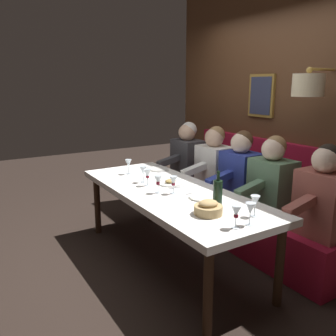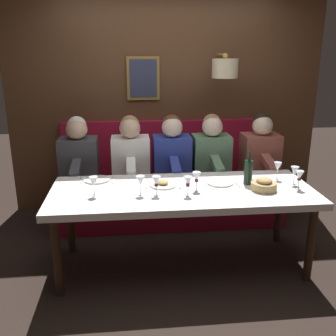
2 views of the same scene
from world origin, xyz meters
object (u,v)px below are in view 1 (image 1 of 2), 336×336
diner_far (214,163)px  wine_glass_3 (173,181)px  diner_farthest (187,155)px  wine_glass_2 (250,209)px  dining_table (170,196)px  wine_glass_6 (236,212)px  wine_glass_1 (143,171)px  diner_middle (241,170)px  wine_glass_4 (255,202)px  diner_near (272,179)px  wine_bottle (218,193)px  wine_glass_0 (147,174)px  bread_bowl (208,208)px  wine_glass_7 (158,181)px  diner_nearest (323,194)px  wine_glass_5 (128,164)px

diner_far → wine_glass_3: (-0.92, -0.55, 0.04)m
diner_farthest → wine_glass_2: diner_farthest is taller
dining_table → wine_glass_6: (-0.10, -1.00, 0.18)m
wine_glass_1 → wine_glass_6: 1.36m
diner_middle → wine_glass_2: size_ratio=4.82×
wine_glass_1 → wine_glass_2: same height
wine_glass_2 → wine_glass_6: 0.12m
wine_glass_3 → wine_glass_4: 0.82m
wine_glass_1 → wine_glass_3: 0.48m
wine_glass_4 → wine_glass_6: (-0.27, -0.09, -0.00)m
wine_glass_1 → wine_glass_6: size_ratio=1.00×
diner_near → wine_glass_2: 1.03m
diner_middle → wine_glass_2: (-0.85, -1.01, 0.04)m
wine_glass_6 → wine_bottle: bearing=67.2°
diner_near → wine_bottle: 0.83m
wine_glass_0 → wine_glass_4: bearing=-75.8°
wine_bottle → bread_bowl: size_ratio=1.36×
wine_glass_7 → diner_farthest: bearing=44.4°
bread_bowl → wine_glass_3: bearing=84.8°
diner_nearest → wine_glass_2: (-0.85, -0.02, 0.04)m
wine_glass_0 → wine_glass_5: 0.51m
diner_near → bread_bowl: size_ratio=3.60×
diner_near → wine_glass_0: 1.20m
wine_glass_0 → wine_glass_2: size_ratio=1.00×
diner_far → wine_glass_5: bearing=162.1°
wine_glass_0 → wine_bottle: 0.86m
diner_middle → dining_table: bearing=179.6°
diner_nearest → wine_glass_4: bearing=173.8°
diner_farthest → wine_glass_4: (-0.71, -1.90, 0.04)m
wine_glass_2 → wine_bottle: wine_bottle is taller
wine_glass_7 → wine_glass_0: bearing=83.1°
diner_nearest → wine_glass_5: size_ratio=4.82×
dining_table → wine_glass_7: size_ratio=13.88×
wine_glass_3 → diner_near: bearing=-19.4°
wine_glass_5 → diner_far: bearing=-17.9°
wine_glass_0 → wine_glass_5: size_ratio=1.00×
wine_glass_5 → wine_glass_7: bearing=-95.3°
wine_glass_7 → dining_table: bearing=9.0°
diner_middle → wine_glass_3: diner_middle is taller
diner_middle → wine_glass_3: size_ratio=4.82×
diner_near → wine_glass_1: 1.26m
wine_glass_4 → wine_glass_1: bearing=101.9°
wine_bottle → wine_glass_2: bearing=-96.3°
wine_glass_1 → wine_glass_2: (0.12, -1.37, 0.00)m
wine_glass_6 → wine_glass_7: 0.98m
wine_glass_2 → wine_glass_5: bearing=93.3°
diner_nearest → wine_bottle: bearing=154.4°
wine_glass_6 → diner_near: bearing=29.9°
dining_table → diner_far: 1.00m
diner_middle → wine_glass_1: size_ratio=4.82×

